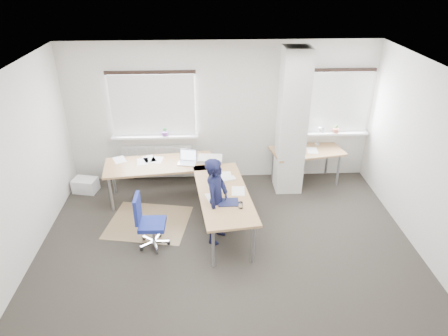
{
  "coord_description": "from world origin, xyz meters",
  "views": [
    {
      "loc": [
        -0.29,
        -4.91,
        4.12
      ],
      "look_at": [
        -0.01,
        0.9,
        1.03
      ],
      "focal_mm": 32.0,
      "sensor_mm": 36.0,
      "label": 1
    }
  ],
  "objects_px": {
    "task_chair": "(151,232)",
    "desk_main": "(192,178)",
    "person": "(216,201)",
    "desk_side": "(307,152)"
  },
  "relations": [
    {
      "from": "task_chair",
      "to": "desk_side",
      "type": "bearing_deg",
      "value": 34.5
    },
    {
      "from": "desk_main",
      "to": "person",
      "type": "xyz_separation_m",
      "value": [
        0.4,
        -0.8,
        0.04
      ]
    },
    {
      "from": "desk_main",
      "to": "desk_side",
      "type": "xyz_separation_m",
      "value": [
        2.26,
        0.97,
        -0.01
      ]
    },
    {
      "from": "desk_side",
      "to": "task_chair",
      "type": "bearing_deg",
      "value": -156.81
    },
    {
      "from": "desk_main",
      "to": "desk_side",
      "type": "bearing_deg",
      "value": 16.25
    },
    {
      "from": "task_chair",
      "to": "person",
      "type": "xyz_separation_m",
      "value": [
        1.05,
        0.13,
        0.47
      ]
    },
    {
      "from": "person",
      "to": "task_chair",
      "type": "bearing_deg",
      "value": 120.42
    },
    {
      "from": "task_chair",
      "to": "desk_main",
      "type": "bearing_deg",
      "value": 56.59
    },
    {
      "from": "desk_main",
      "to": "desk_side",
      "type": "distance_m",
      "value": 2.46
    },
    {
      "from": "desk_main",
      "to": "task_chair",
      "type": "bearing_deg",
      "value": -131.61
    }
  ]
}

